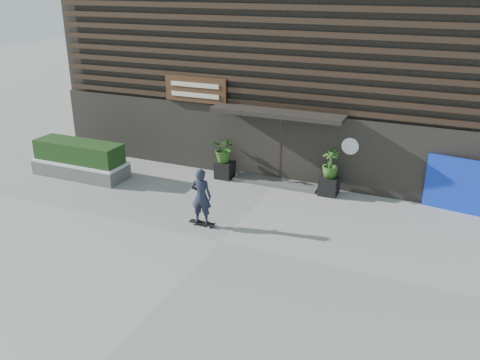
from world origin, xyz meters
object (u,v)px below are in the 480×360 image
at_px(planter_pot_right, 329,186).
at_px(blue_tarp, 456,185).
at_px(raised_bed, 81,169).
at_px(planter_pot_left, 225,170).
at_px(skateboarder, 201,196).

distance_m(planter_pot_right, blue_tarp, 3.87).
xyz_separation_m(raised_bed, blue_tarp, (12.48, 2.21, 0.60)).
bearing_deg(planter_pot_left, skateboarder, -74.64).
relative_size(planter_pot_right, skateboarder, 0.34).
height_order(planter_pot_right, raised_bed, planter_pot_right).
relative_size(raised_bed, skateboarder, 2.01).
bearing_deg(blue_tarp, planter_pot_right, -167.15).
bearing_deg(skateboarder, planter_pot_right, 53.21).
xyz_separation_m(planter_pot_right, blue_tarp, (3.82, 0.30, 0.55)).
bearing_deg(skateboarder, blue_tarp, 31.33).
bearing_deg(planter_pot_left, planter_pot_right, 0.00).
relative_size(planter_pot_right, blue_tarp, 0.33).
bearing_deg(planter_pot_right, skateboarder, -126.79).
relative_size(planter_pot_left, planter_pot_right, 1.00).
distance_m(raised_bed, skateboarder, 6.18).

